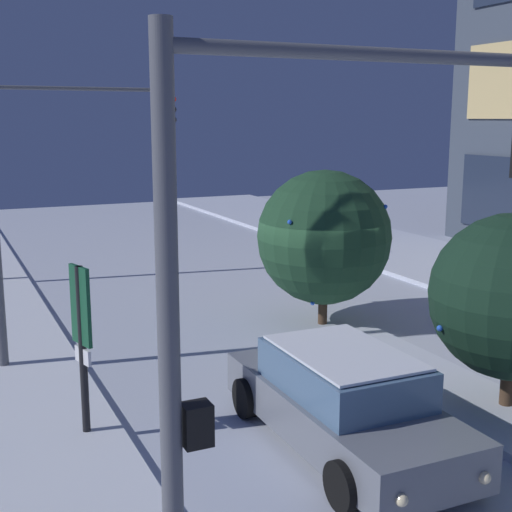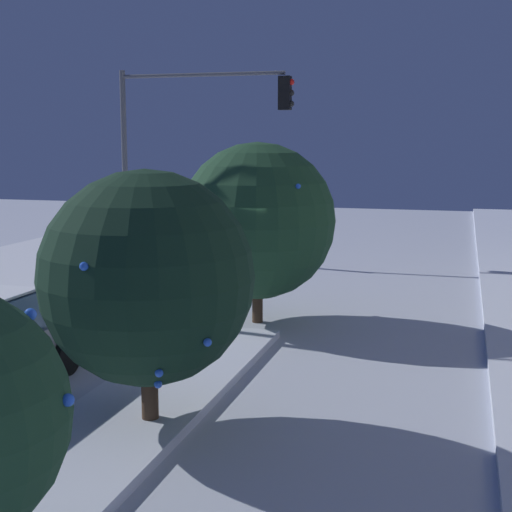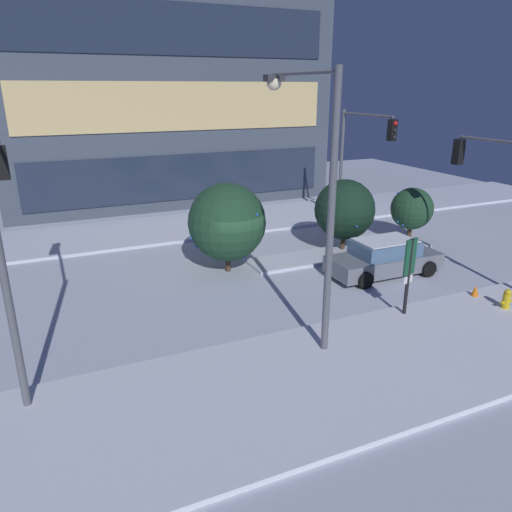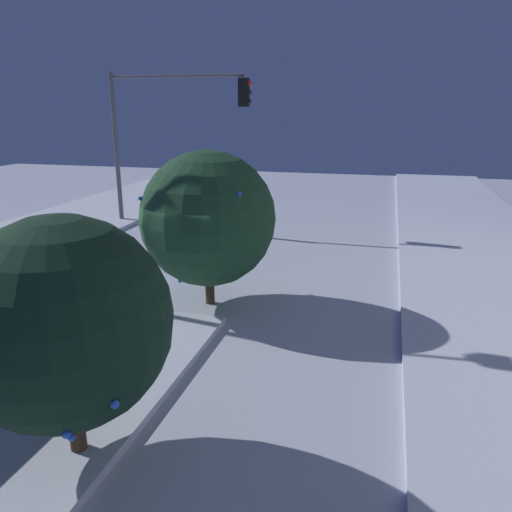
{
  "view_description": "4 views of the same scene",
  "coord_description": "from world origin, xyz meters",
  "px_view_note": "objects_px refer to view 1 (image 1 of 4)",
  "views": [
    {
      "loc": [
        13.73,
        -7.57,
        4.86
      ],
      "look_at": [
        -1.81,
        -0.37,
        1.47
      ],
      "focal_mm": 49.02,
      "sensor_mm": 36.0,
      "label": 1
    },
    {
      "loc": [
        13.78,
        4.68,
        3.73
      ],
      "look_at": [
        -0.24,
        0.66,
        1.39
      ],
      "focal_mm": 50.93,
      "sensor_mm": 36.0,
      "label": 2
    },
    {
      "loc": [
        -6.85,
        -17.01,
        7.25
      ],
      "look_at": [
        0.43,
        -0.61,
        0.97
      ],
      "focal_mm": 33.87,
      "sensor_mm": 36.0,
      "label": 3
    },
    {
      "loc": [
        10.48,
        4.68,
        4.59
      ],
      "look_at": [
        -1.38,
        1.55,
        0.95
      ],
      "focal_mm": 35.12,
      "sensor_mm": 36.0,
      "label": 4
    }
  ],
  "objects_px": {
    "car_near": "(343,401)",
    "traffic_light_corner_near_right": "(347,239)",
    "traffic_light_corner_near_left": "(72,140)",
    "parking_info_sign": "(82,332)",
    "street_lamp_arched": "(39,106)",
    "decorated_tree_left_of_median": "(324,237)"
  },
  "relations": [
    {
      "from": "car_near",
      "to": "decorated_tree_left_of_median",
      "type": "height_order",
      "value": "decorated_tree_left_of_median"
    },
    {
      "from": "street_lamp_arched",
      "to": "parking_info_sign",
      "type": "bearing_deg",
      "value": -94.29
    },
    {
      "from": "traffic_light_corner_near_left",
      "to": "traffic_light_corner_near_right",
      "type": "relative_size",
      "value": 1.06
    },
    {
      "from": "car_near",
      "to": "traffic_light_corner_near_left",
      "type": "relative_size",
      "value": 0.8
    },
    {
      "from": "street_lamp_arched",
      "to": "traffic_light_corner_near_right",
      "type": "bearing_deg",
      "value": -84.74
    },
    {
      "from": "car_near",
      "to": "traffic_light_corner_near_left",
      "type": "xyz_separation_m",
      "value": [
        -13.28,
        -1.37,
        3.51
      ]
    },
    {
      "from": "car_near",
      "to": "parking_info_sign",
      "type": "xyz_separation_m",
      "value": [
        -1.82,
        -3.45,
        1.01
      ]
    },
    {
      "from": "car_near",
      "to": "street_lamp_arched",
      "type": "xyz_separation_m",
      "value": [
        -5.5,
        -3.37,
        4.37
      ]
    },
    {
      "from": "traffic_light_corner_near_left",
      "to": "decorated_tree_left_of_median",
      "type": "xyz_separation_m",
      "value": [
        7.63,
        4.33,
        -2.11
      ]
    },
    {
      "from": "parking_info_sign",
      "to": "decorated_tree_left_of_median",
      "type": "bearing_deg",
      "value": 15.76
    },
    {
      "from": "street_lamp_arched",
      "to": "car_near",
      "type": "bearing_deg",
      "value": -61.49
    },
    {
      "from": "car_near",
      "to": "parking_info_sign",
      "type": "height_order",
      "value": "parking_info_sign"
    },
    {
      "from": "car_near",
      "to": "parking_info_sign",
      "type": "relative_size",
      "value": 1.75
    },
    {
      "from": "street_lamp_arched",
      "to": "decorated_tree_left_of_median",
      "type": "bearing_deg",
      "value": -1.58
    },
    {
      "from": "street_lamp_arched",
      "to": "traffic_light_corner_near_left",
      "type": "bearing_deg",
      "value": 72.65
    },
    {
      "from": "car_near",
      "to": "street_lamp_arched",
      "type": "relative_size",
      "value": 0.61
    },
    {
      "from": "street_lamp_arched",
      "to": "parking_info_sign",
      "type": "xyz_separation_m",
      "value": [
        3.68,
        -0.09,
        -3.36
      ]
    },
    {
      "from": "traffic_light_corner_near_right",
      "to": "parking_info_sign",
      "type": "height_order",
      "value": "traffic_light_corner_near_right"
    },
    {
      "from": "car_near",
      "to": "traffic_light_corner_near_right",
      "type": "relative_size",
      "value": 0.85
    },
    {
      "from": "car_near",
      "to": "traffic_light_corner_near_right",
      "type": "height_order",
      "value": "traffic_light_corner_near_right"
    },
    {
      "from": "traffic_light_corner_near_left",
      "to": "traffic_light_corner_near_right",
      "type": "height_order",
      "value": "traffic_light_corner_near_left"
    },
    {
      "from": "parking_info_sign",
      "to": "car_near",
      "type": "bearing_deg",
      "value": -42.91
    }
  ]
}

